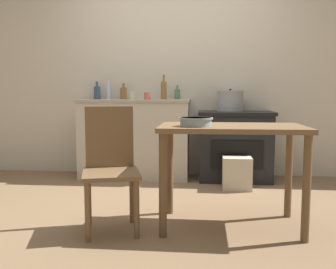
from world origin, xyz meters
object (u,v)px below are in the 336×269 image
object	(u,v)px
bottle_center_left	(177,94)
cup_mid_right	(147,96)
bottle_far_left	(124,93)
cup_center_right	(133,95)
stock_pot	(230,101)
work_table	(231,142)
chair	(110,165)
stove	(235,146)
mixing_bowl_large	(196,121)
bottle_left	(108,91)
bottle_center	(97,92)
flour_sack	(237,173)
bottle_mid_left	(164,90)

from	to	relation	value
bottle_center_left	cup_mid_right	xyz separation A→B (m)	(-0.32, -0.32, -0.02)
bottle_far_left	cup_center_right	xyz separation A→B (m)	(0.16, -0.25, -0.03)
stock_pot	bottle_far_left	world-z (taller)	bottle_far_left
cup_mid_right	work_table	bearing A→B (deg)	-59.73
work_table	bottle_center_left	distance (m)	1.89
stock_pot	bottle_far_left	bearing A→B (deg)	176.15
chair	bottle_center_left	distance (m)	2.00
stove	mixing_bowl_large	distance (m)	1.80
mixing_bowl_large	cup_center_right	distance (m)	1.80
bottle_center_left	bottle_left	bearing A→B (deg)	-176.21
chair	bottle_center	distance (m)	2.06
work_table	bottle_far_left	world-z (taller)	bottle_far_left
work_table	mixing_bowl_large	size ratio (longest dim) A/B	4.34
stove	bottle_left	size ratio (longest dim) A/B	3.35
stove	bottle_far_left	distance (m)	1.49
flour_sack	mixing_bowl_large	world-z (taller)	mixing_bowl_large
work_table	cup_mid_right	distance (m)	1.72
chair	bottle_left	bearing A→B (deg)	88.36
stove	cup_mid_right	xyz separation A→B (m)	(-1.01, -0.13, 0.57)
mixing_bowl_large	bottle_mid_left	size ratio (longest dim) A/B	0.84
bottle_center_left	cup_center_right	bearing A→B (deg)	-151.61
bottle_mid_left	bottle_center	xyz separation A→B (m)	(-0.84, 0.07, -0.03)
stock_pot	bottle_center	world-z (taller)	bottle_center
mixing_bowl_large	bottle_center_left	distance (m)	1.92
flour_sack	mixing_bowl_large	distance (m)	1.45
bottle_left	bottle_center_left	distance (m)	0.84
bottle_center	bottle_left	bearing A→B (deg)	-13.11
work_table	flour_sack	world-z (taller)	work_table
stock_pot	bottle_center_left	distance (m)	0.65
stove	flour_sack	distance (m)	0.52
bottle_mid_left	bottle_center	size ratio (longest dim) A/B	1.34
chair	cup_center_right	world-z (taller)	cup_center_right
bottle_center_left	cup_mid_right	distance (m)	0.45
bottle_mid_left	cup_center_right	world-z (taller)	bottle_mid_left
stove	bottle_mid_left	bearing A→B (deg)	173.73
stock_pot	bottle_left	xyz separation A→B (m)	(-1.47, 0.05, 0.11)
stock_pot	stove	bearing A→B (deg)	-52.83
stove	bottle_left	bearing A→B (deg)	175.12
stock_pot	mixing_bowl_large	size ratio (longest dim) A/B	1.28
bottle_left	bottle_center	size ratio (longest dim) A/B	1.17
bottle_center	cup_mid_right	size ratio (longest dim) A/B	2.66
cup_center_right	cup_mid_right	world-z (taller)	cup_center_right
work_table	bottle_center	xyz separation A→B (m)	(-1.52, 1.75, 0.38)
bottle_left	cup_mid_right	size ratio (longest dim) A/B	3.13
mixing_bowl_large	bottle_center	xyz separation A→B (m)	(-1.26, 1.87, 0.22)
work_table	cup_mid_right	size ratio (longest dim) A/B	12.96
bottle_center_left	flour_sack	bearing A→B (deg)	-43.81
work_table	stock_pot	size ratio (longest dim) A/B	3.39
mixing_bowl_large	bottle_far_left	world-z (taller)	bottle_far_left
stove	flour_sack	world-z (taller)	stove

